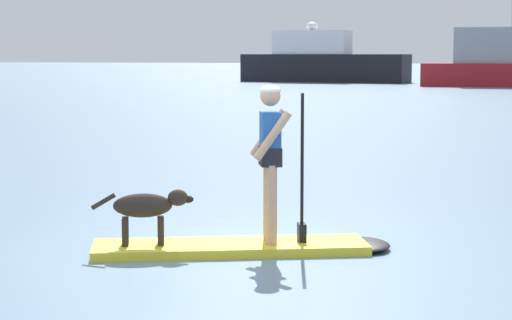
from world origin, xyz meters
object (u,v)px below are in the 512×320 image
Objects in this scene: paddleboard at (251,247)px; person_paddler at (272,152)px; dog at (147,207)px; moored_boat_far_starboard at (322,62)px; moored_boat_starboard at (499,65)px.

paddleboard is 1.07m from person_paddler.
dog is (-1.03, -0.43, 0.46)m from paddleboard.
moored_boat_far_starboard is 14.78m from moored_boat_starboard.
moored_boat_starboard reaches higher than dog.
person_paddler reaches higher than dog.
dog is 62.02m from moored_boat_far_starboard.
moored_boat_starboard is at bearing 89.16° from paddleboard.
person_paddler reaches higher than paddleboard.
moored_boat_far_starboard is at bearing 153.80° from moored_boat_starboard.
moored_boat_starboard is at bearing -26.20° from moored_boat_far_starboard.
paddleboard is at bearing -78.36° from moored_boat_far_starboard.
dog is 54.46m from moored_boat_starboard.
person_paddler is at bearing -90.62° from moored_boat_starboard.
paddleboard is at bearing 22.35° from dog.
moored_boat_far_starboard reaches higher than person_paddler.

